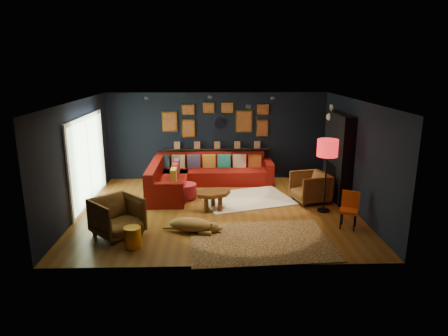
{
  "coord_description": "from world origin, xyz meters",
  "views": [
    {
      "loc": [
        -0.14,
        -9.04,
        3.43
      ],
      "look_at": [
        0.13,
        0.3,
        0.96
      ],
      "focal_mm": 32.0,
      "sensor_mm": 36.0,
      "label": 1
    }
  ],
  "objects_px": {
    "pouf": "(186,191)",
    "floor_lamp": "(327,151)",
    "gold_stool": "(133,237)",
    "dog": "(191,222)",
    "armchair_left": "(117,215)",
    "orange_chair": "(350,207)",
    "coffee_table": "(213,195)",
    "sectional": "(196,176)",
    "armchair_right": "(310,186)"
  },
  "relations": [
    {
      "from": "gold_stool",
      "to": "dog",
      "type": "relative_size",
      "value": 0.33
    },
    {
      "from": "sectional",
      "to": "dog",
      "type": "relative_size",
      "value": 2.71
    },
    {
      "from": "armchair_right",
      "to": "dog",
      "type": "xyz_separation_m",
      "value": [
        -2.93,
        -1.8,
        -0.2
      ]
    },
    {
      "from": "armchair_left",
      "to": "armchair_right",
      "type": "distance_m",
      "value": 4.82
    },
    {
      "from": "pouf",
      "to": "orange_chair",
      "type": "distance_m",
      "value": 4.13
    },
    {
      "from": "pouf",
      "to": "coffee_table",
      "type": "bearing_deg",
      "value": -51.07
    },
    {
      "from": "armchair_left",
      "to": "orange_chair",
      "type": "relative_size",
      "value": 1.13
    },
    {
      "from": "armchair_left",
      "to": "armchair_right",
      "type": "xyz_separation_m",
      "value": [
        4.42,
        1.92,
        -0.03
      ]
    },
    {
      "from": "coffee_table",
      "to": "floor_lamp",
      "type": "height_order",
      "value": "floor_lamp"
    },
    {
      "from": "gold_stool",
      "to": "floor_lamp",
      "type": "bearing_deg",
      "value": 23.38
    },
    {
      "from": "sectional",
      "to": "orange_chair",
      "type": "height_order",
      "value": "sectional"
    },
    {
      "from": "pouf",
      "to": "dog",
      "type": "xyz_separation_m",
      "value": [
        0.23,
        -2.13,
        0.0
      ]
    },
    {
      "from": "pouf",
      "to": "armchair_right",
      "type": "height_order",
      "value": "armchair_right"
    },
    {
      "from": "coffee_table",
      "to": "armchair_right",
      "type": "xyz_separation_m",
      "value": [
        2.46,
        0.53,
        0.04
      ]
    },
    {
      "from": "pouf",
      "to": "dog",
      "type": "relative_size",
      "value": 0.44
    },
    {
      "from": "coffee_table",
      "to": "pouf",
      "type": "distance_m",
      "value": 1.14
    },
    {
      "from": "floor_lamp",
      "to": "dog",
      "type": "bearing_deg",
      "value": -160.39
    },
    {
      "from": "sectional",
      "to": "coffee_table",
      "type": "relative_size",
      "value": 3.18
    },
    {
      "from": "coffee_table",
      "to": "gold_stool",
      "type": "height_order",
      "value": "coffee_table"
    },
    {
      "from": "coffee_table",
      "to": "orange_chair",
      "type": "height_order",
      "value": "orange_chair"
    },
    {
      "from": "gold_stool",
      "to": "dog",
      "type": "bearing_deg",
      "value": 33.15
    },
    {
      "from": "orange_chair",
      "to": "dog",
      "type": "xyz_separation_m",
      "value": [
        -3.38,
        -0.16,
        -0.24
      ]
    },
    {
      "from": "coffee_table",
      "to": "dog",
      "type": "xyz_separation_m",
      "value": [
        -0.47,
        -1.26,
        -0.17
      ]
    },
    {
      "from": "armchair_left",
      "to": "armchair_right",
      "type": "bearing_deg",
      "value": -21.31
    },
    {
      "from": "armchair_left",
      "to": "orange_chair",
      "type": "bearing_deg",
      "value": -41.46
    },
    {
      "from": "sectional",
      "to": "dog",
      "type": "distance_m",
      "value": 3.08
    },
    {
      "from": "coffee_table",
      "to": "dog",
      "type": "distance_m",
      "value": 1.36
    },
    {
      "from": "orange_chair",
      "to": "sectional",
      "type": "bearing_deg",
      "value": 164.94
    },
    {
      "from": "armchair_left",
      "to": "dog",
      "type": "height_order",
      "value": "armchair_left"
    },
    {
      "from": "dog",
      "to": "armchair_left",
      "type": "bearing_deg",
      "value": -162.31
    },
    {
      "from": "gold_stool",
      "to": "pouf",
      "type": "bearing_deg",
      "value": 73.54
    },
    {
      "from": "orange_chair",
      "to": "coffee_table",
      "type": "bearing_deg",
      "value": -175.07
    },
    {
      "from": "armchair_left",
      "to": "armchair_right",
      "type": "relative_size",
      "value": 1.06
    },
    {
      "from": "orange_chair",
      "to": "floor_lamp",
      "type": "height_order",
      "value": "floor_lamp"
    },
    {
      "from": "sectional",
      "to": "armchair_left",
      "type": "relative_size",
      "value": 3.83
    },
    {
      "from": "orange_chair",
      "to": "dog",
      "type": "height_order",
      "value": "orange_chair"
    },
    {
      "from": "pouf",
      "to": "floor_lamp",
      "type": "distance_m",
      "value": 3.72
    },
    {
      "from": "gold_stool",
      "to": "orange_chair",
      "type": "xyz_separation_m",
      "value": [
        4.46,
        0.86,
        0.25
      ]
    },
    {
      "from": "floor_lamp",
      "to": "armchair_left",
      "type": "bearing_deg",
      "value": -165.04
    },
    {
      "from": "sectional",
      "to": "floor_lamp",
      "type": "relative_size",
      "value": 1.96
    },
    {
      "from": "sectional",
      "to": "pouf",
      "type": "xyz_separation_m",
      "value": [
        -0.23,
        -0.94,
        -0.11
      ]
    },
    {
      "from": "coffee_table",
      "to": "armchair_left",
      "type": "xyz_separation_m",
      "value": [
        -1.96,
        -1.38,
        0.06
      ]
    },
    {
      "from": "pouf",
      "to": "armchair_left",
      "type": "relative_size",
      "value": 0.62
    },
    {
      "from": "dog",
      "to": "armchair_right",
      "type": "bearing_deg",
      "value": 44.53
    },
    {
      "from": "armchair_right",
      "to": "orange_chair",
      "type": "relative_size",
      "value": 1.06
    },
    {
      "from": "sectional",
      "to": "pouf",
      "type": "height_order",
      "value": "sectional"
    },
    {
      "from": "gold_stool",
      "to": "coffee_table",
      "type": "bearing_deg",
      "value": 51.81
    },
    {
      "from": "armchair_right",
      "to": "floor_lamp",
      "type": "relative_size",
      "value": 0.48
    },
    {
      "from": "sectional",
      "to": "pouf",
      "type": "relative_size",
      "value": 6.19
    },
    {
      "from": "coffee_table",
      "to": "gold_stool",
      "type": "relative_size",
      "value": 2.61
    }
  ]
}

